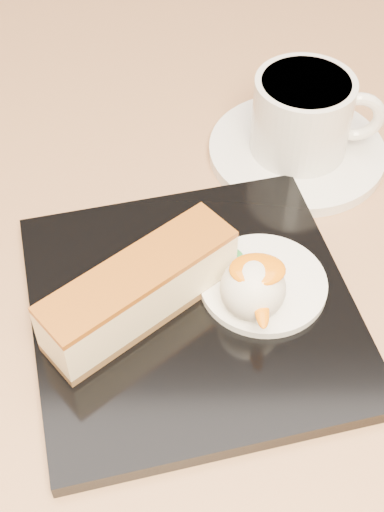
{
  "coord_description": "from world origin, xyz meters",
  "views": [
    {
      "loc": [
        0.01,
        -0.34,
        1.13
      ],
      "look_at": [
        0.01,
        -0.03,
        0.76
      ],
      "focal_mm": 50.0,
      "sensor_mm": 36.0,
      "label": 1
    }
  ],
  "objects_px": {
    "table": "(177,376)",
    "cheesecake": "(140,290)",
    "dessert_plate": "(193,309)",
    "saucer": "(297,151)",
    "ice_cream_scoop": "(253,289)",
    "coffee_cup": "(304,114)"
  },
  "relations": [
    {
      "from": "dessert_plate",
      "to": "ice_cream_scoop",
      "type": "xyz_separation_m",
      "value": [
        0.04,
        -0.01,
        0.03
      ]
    },
    {
      "from": "dessert_plate",
      "to": "cheesecake",
      "type": "relative_size",
      "value": 1.66
    },
    {
      "from": "cheesecake",
      "to": "ice_cream_scoop",
      "type": "relative_size",
      "value": 2.99
    },
    {
      "from": "table",
      "to": "dessert_plate",
      "type": "bearing_deg",
      "value": -73.37
    },
    {
      "from": "cheesecake",
      "to": "dessert_plate",
      "type": "bearing_deg",
      "value": -31.55
    },
    {
      "from": "table",
      "to": "saucer",
      "type": "xyz_separation_m",
      "value": [
        0.11,
        0.12,
        0.16
      ]
    },
    {
      "from": "ice_cream_scoop",
      "to": "saucer",
      "type": "distance_m",
      "value": 0.18
    },
    {
      "from": "dessert_plate",
      "to": "cheesecake",
      "type": "bearing_deg",
      "value": -171.87
    },
    {
      "from": "table",
      "to": "cheesecake",
      "type": "xyz_separation_m",
      "value": [
        -0.02,
        -0.05,
        0.19
      ]
    },
    {
      "from": "dessert_plate",
      "to": "coffee_cup",
      "type": "height_order",
      "value": "coffee_cup"
    },
    {
      "from": "saucer",
      "to": "cheesecake",
      "type": "bearing_deg",
      "value": -126.43
    },
    {
      "from": "table",
      "to": "ice_cream_scoop",
      "type": "relative_size",
      "value": 18.04
    },
    {
      "from": "table",
      "to": "coffee_cup",
      "type": "distance_m",
      "value": 0.26
    },
    {
      "from": "coffee_cup",
      "to": "table",
      "type": "bearing_deg",
      "value": -127.7
    },
    {
      "from": "cheesecake",
      "to": "saucer",
      "type": "bearing_deg",
      "value": 13.89
    },
    {
      "from": "cheesecake",
      "to": "ice_cream_scoop",
      "type": "bearing_deg",
      "value": -39.68
    },
    {
      "from": "dessert_plate",
      "to": "saucer",
      "type": "distance_m",
      "value": 0.19
    },
    {
      "from": "saucer",
      "to": "coffee_cup",
      "type": "height_order",
      "value": "coffee_cup"
    },
    {
      "from": "ice_cream_scoop",
      "to": "coffee_cup",
      "type": "bearing_deg",
      "value": 72.47
    },
    {
      "from": "saucer",
      "to": "coffee_cup",
      "type": "xyz_separation_m",
      "value": [
        0.0,
        -0.0,
        0.04
      ]
    },
    {
      "from": "cheesecake",
      "to": "coffee_cup",
      "type": "distance_m",
      "value": 0.22
    },
    {
      "from": "dessert_plate",
      "to": "coffee_cup",
      "type": "xyz_separation_m",
      "value": [
        0.09,
        0.17,
        0.04
      ]
    }
  ]
}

